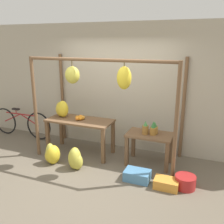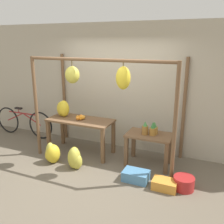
{
  "view_description": "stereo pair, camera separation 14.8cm",
  "coord_description": "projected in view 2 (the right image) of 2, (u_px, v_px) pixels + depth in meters",
  "views": [
    {
      "loc": [
        1.91,
        -3.68,
        2.4
      ],
      "look_at": [
        0.12,
        0.81,
        1.02
      ],
      "focal_mm": 40.0,
      "sensor_mm": 36.0,
      "label": 1
    },
    {
      "loc": [
        2.05,
        -3.62,
        2.4
      ],
      "look_at": [
        0.12,
        0.81,
        1.02
      ],
      "focal_mm": 40.0,
      "sensor_mm": 36.0,
      "label": 2
    }
  ],
  "objects": [
    {
      "name": "pineapple_cluster",
      "position": [
        151.0,
        129.0,
        4.83
      ],
      "size": [
        0.29,
        0.22,
        0.27
      ],
      "color": "olive",
      "rests_on": "display_table_side"
    },
    {
      "name": "parked_bicycle",
      "position": [
        24.0,
        122.0,
        6.5
      ],
      "size": [
        1.79,
        0.08,
        0.75
      ],
      "color": "black",
      "rests_on": "ground_plane"
    },
    {
      "name": "banana_pile_on_table",
      "position": [
        63.0,
        109.0,
        5.56
      ],
      "size": [
        0.33,
        0.26,
        0.37
      ],
      "color": "yellow",
      "rests_on": "display_table_main"
    },
    {
      "name": "banana_pile_ground_right",
      "position": [
        75.0,
        158.0,
        4.85
      ],
      "size": [
        0.36,
        0.35,
        0.43
      ],
      "color": "gold",
      "rests_on": "ground_plane"
    },
    {
      "name": "shop_wall_back",
      "position": [
        120.0,
        87.0,
        5.6
      ],
      "size": [
        8.0,
        0.08,
        2.8
      ],
      "color": "#B2A893",
      "rests_on": "ground_plane"
    },
    {
      "name": "fruit_crate_purple",
      "position": [
        165.0,
        184.0,
        4.19
      ],
      "size": [
        0.41,
        0.28,
        0.16
      ],
      "color": "orange",
      "rests_on": "ground_plane"
    },
    {
      "name": "blue_bucket",
      "position": [
        184.0,
        183.0,
        4.18
      ],
      "size": [
        0.35,
        0.35,
        0.22
      ],
      "color": "#AD2323",
      "rests_on": "ground_plane"
    },
    {
      "name": "display_table_side",
      "position": [
        149.0,
        141.0,
        4.91
      ],
      "size": [
        0.89,
        0.55,
        0.65
      ],
      "color": "brown",
      "rests_on": "ground_plane"
    },
    {
      "name": "display_table_main",
      "position": [
        80.0,
        125.0,
        5.42
      ],
      "size": [
        1.43,
        0.64,
        0.77
      ],
      "color": "brown",
      "rests_on": "ground_plane"
    },
    {
      "name": "banana_pile_ground_left",
      "position": [
        52.0,
        154.0,
        5.09
      ],
      "size": [
        0.39,
        0.37,
        0.43
      ],
      "color": "yellow",
      "rests_on": "ground_plane"
    },
    {
      "name": "orange_pile",
      "position": [
        81.0,
        118.0,
        5.37
      ],
      "size": [
        0.2,
        0.21,
        0.09
      ],
      "color": "orange",
      "rests_on": "display_table_main"
    },
    {
      "name": "stall_awning",
      "position": [
        102.0,
        89.0,
        4.76
      ],
      "size": [
        2.96,
        1.2,
        2.11
      ],
      "color": "brown",
      "rests_on": "ground_plane"
    },
    {
      "name": "ground_plane",
      "position": [
        89.0,
        175.0,
        4.64
      ],
      "size": [
        20.0,
        20.0,
        0.0
      ],
      "primitive_type": "plane",
      "color": "#665B4C"
    },
    {
      "name": "fruit_crate_white",
      "position": [
        136.0,
        176.0,
        4.44
      ],
      "size": [
        0.45,
        0.31,
        0.18
      ],
      "color": "#4C84B2",
      "rests_on": "ground_plane"
    }
  ]
}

